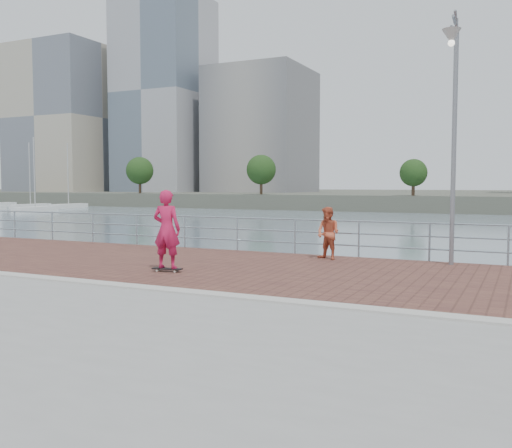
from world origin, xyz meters
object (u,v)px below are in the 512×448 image
at_px(street_lamp, 453,94).
at_px(skateboarder, 167,229).
at_px(guardrail, 326,234).
at_px(bystander, 328,233).

height_order(street_lamp, skateboarder, street_lamp).
distance_m(guardrail, street_lamp, 5.44).
bearing_deg(street_lamp, guardrail, 165.49).
bearing_deg(skateboarder, guardrail, -125.40).
bearing_deg(bystander, skateboarder, -105.47).
relative_size(guardrail, skateboarder, 19.92).
xyz_separation_m(skateboarder, bystander, (2.89, 3.98, -0.30)).
distance_m(guardrail, skateboarder, 5.51).
distance_m(skateboarder, bystander, 4.92).
bearing_deg(guardrail, street_lamp, -14.51).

